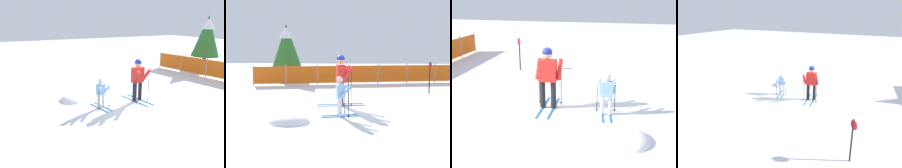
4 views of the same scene
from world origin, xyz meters
TOP-DOWN VIEW (x-y plane):
  - ground_plane at (0.00, 0.00)m, footprint 60.00×60.00m
  - skier_adult at (0.23, 0.08)m, footprint 1.64×0.77m
  - skier_child at (0.21, -1.54)m, footprint 1.08×0.54m
  - conifer_far at (-3.21, 8.12)m, footprint 1.87×1.87m
  - snow_mound at (-1.10, -2.25)m, footprint 1.06×0.90m

SIDE VIEW (x-z plane):
  - ground_plane at x=0.00m, z-range 0.00..0.00m
  - snow_mound at x=-1.10m, z-range -0.21..0.21m
  - skier_child at x=0.21m, z-range 0.09..1.22m
  - skier_adult at x=0.23m, z-range 0.16..1.86m
  - conifer_far at x=-3.21m, z-range 0.41..3.89m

